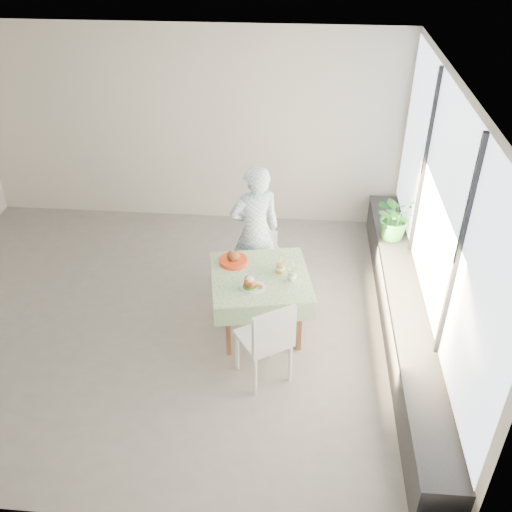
# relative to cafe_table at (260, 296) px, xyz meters

# --- Properties ---
(floor) EXTENTS (6.00, 6.00, 0.00)m
(floor) POSITION_rel_cafe_table_xyz_m (-1.21, 0.07, -0.46)
(floor) COLOR slate
(floor) RESTS_ON ground
(ceiling) EXTENTS (6.00, 6.00, 0.00)m
(ceiling) POSITION_rel_cafe_table_xyz_m (-1.21, 0.07, 2.34)
(ceiling) COLOR white
(ceiling) RESTS_ON ground
(wall_back) EXTENTS (6.00, 0.02, 2.80)m
(wall_back) POSITION_rel_cafe_table_xyz_m (-1.21, 2.57, 0.94)
(wall_back) COLOR beige
(wall_back) RESTS_ON ground
(wall_front) EXTENTS (6.00, 0.02, 2.80)m
(wall_front) POSITION_rel_cafe_table_xyz_m (-1.21, -2.43, 0.94)
(wall_front) COLOR beige
(wall_front) RESTS_ON ground
(wall_right) EXTENTS (0.02, 5.00, 2.80)m
(wall_right) POSITION_rel_cafe_table_xyz_m (1.79, 0.07, 0.94)
(wall_right) COLOR beige
(wall_right) RESTS_ON ground
(window_pane) EXTENTS (0.01, 4.80, 2.18)m
(window_pane) POSITION_rel_cafe_table_xyz_m (1.76, 0.07, 1.19)
(window_pane) COLOR #D1E0F9
(window_pane) RESTS_ON ground
(window_ledge) EXTENTS (0.40, 4.80, 0.50)m
(window_ledge) POSITION_rel_cafe_table_xyz_m (1.59, 0.07, -0.21)
(window_ledge) COLOR black
(window_ledge) RESTS_ON ground
(cafe_table) EXTENTS (1.22, 1.22, 0.74)m
(cafe_table) POSITION_rel_cafe_table_xyz_m (0.00, 0.00, 0.00)
(cafe_table) COLOR brown
(cafe_table) RESTS_ON ground
(chair_far) EXTENTS (0.39, 0.39, 0.80)m
(chair_far) POSITION_rel_cafe_table_xyz_m (-0.05, 0.67, -0.21)
(chair_far) COLOR white
(chair_far) RESTS_ON ground
(chair_near) EXTENTS (0.64, 0.64, 0.98)m
(chair_near) POSITION_rel_cafe_table_xyz_m (0.10, -0.73, -0.16)
(chair_near) COLOR white
(chair_near) RESTS_ON ground
(diner) EXTENTS (0.71, 0.60, 1.67)m
(diner) POSITION_rel_cafe_table_xyz_m (-0.12, 0.78, 0.37)
(diner) COLOR #8ABADC
(diner) RESTS_ON ground
(main_dish) EXTENTS (0.27, 0.27, 0.14)m
(main_dish) POSITION_rel_cafe_table_xyz_m (-0.07, -0.23, 0.33)
(main_dish) COLOR white
(main_dish) RESTS_ON cafe_table
(juice_cup_orange) EXTENTS (0.10, 0.10, 0.29)m
(juice_cup_orange) POSITION_rel_cafe_table_xyz_m (0.21, 0.08, 0.35)
(juice_cup_orange) COLOR white
(juice_cup_orange) RESTS_ON cafe_table
(juice_cup_lemonade) EXTENTS (0.10, 0.10, 0.27)m
(juice_cup_lemonade) POSITION_rel_cafe_table_xyz_m (0.34, -0.05, 0.35)
(juice_cup_lemonade) COLOR white
(juice_cup_lemonade) RESTS_ON cafe_table
(second_dish) EXTENTS (0.31, 0.31, 0.15)m
(second_dish) POSITION_rel_cafe_table_xyz_m (-0.32, 0.22, 0.33)
(second_dish) COLOR red
(second_dish) RESTS_ON cafe_table
(potted_plant) EXTENTS (0.68, 0.64, 0.61)m
(potted_plant) POSITION_rel_cafe_table_xyz_m (1.59, 1.34, 0.34)
(potted_plant) COLOR #2B7F2A
(potted_plant) RESTS_ON window_ledge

